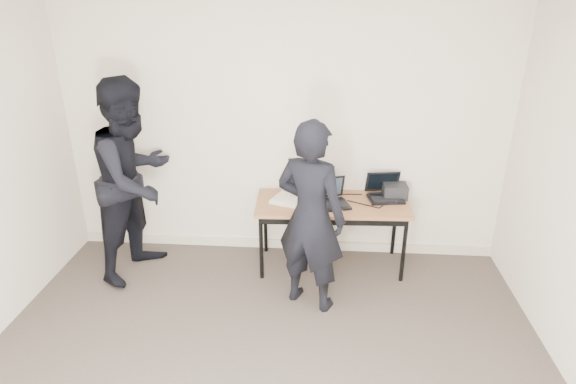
# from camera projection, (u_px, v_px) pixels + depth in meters

# --- Properties ---
(room) EXTENTS (4.60, 4.60, 2.80)m
(room) POSITION_uv_depth(u_px,v_px,m) (250.00, 237.00, 2.79)
(room) COLOR #443A34
(room) RESTS_ON ground
(desk) EXTENTS (1.53, 0.71, 0.72)m
(desk) POSITION_uv_depth(u_px,v_px,m) (332.00, 208.00, 4.77)
(desk) COLOR brown
(desk) RESTS_ON ground
(laptop_beige) EXTENTS (0.38, 0.38, 0.24)m
(laptop_beige) POSITION_uv_depth(u_px,v_px,m) (290.00, 196.00, 4.78)
(laptop_beige) COLOR beige
(laptop_beige) RESTS_ON desk
(laptop_center) EXTENTS (0.41, 0.40, 0.26)m
(laptop_center) POSITION_uv_depth(u_px,v_px,m) (330.00, 198.00, 4.70)
(laptop_center) COLOR black
(laptop_center) RESTS_ON desk
(laptop_right) EXTENTS (0.39, 0.38, 0.25)m
(laptop_right) POSITION_uv_depth(u_px,v_px,m) (384.00, 193.00, 4.83)
(laptop_right) COLOR black
(laptop_right) RESTS_ON desk
(leather_satchel) EXTENTS (0.36, 0.18, 0.25)m
(leather_satchel) POSITION_uv_depth(u_px,v_px,m) (315.00, 182.00, 4.91)
(leather_satchel) COLOR brown
(leather_satchel) RESTS_ON desk
(tissue) EXTENTS (0.14, 0.11, 0.08)m
(tissue) POSITION_uv_depth(u_px,v_px,m) (318.00, 167.00, 4.85)
(tissue) COLOR white
(tissue) RESTS_ON leather_satchel
(equipment_box) EXTENTS (0.24, 0.21, 0.14)m
(equipment_box) POSITION_uv_depth(u_px,v_px,m) (395.00, 191.00, 4.85)
(equipment_box) COLOR black
(equipment_box) RESTS_ON desk
(power_brick) EXTENTS (0.08, 0.05, 0.03)m
(power_brick) POSITION_uv_depth(u_px,v_px,m) (309.00, 208.00, 4.60)
(power_brick) COLOR black
(power_brick) RESTS_ON desk
(cables) EXTENTS (1.16, 0.42, 0.01)m
(cables) POSITION_uv_depth(u_px,v_px,m) (337.00, 203.00, 4.74)
(cables) COLOR black
(cables) RESTS_ON desk
(person_typist) EXTENTS (0.75, 0.64, 1.73)m
(person_typist) POSITION_uv_depth(u_px,v_px,m) (311.00, 217.00, 4.12)
(person_typist) COLOR black
(person_typist) RESTS_ON ground
(person_observer) EXTENTS (1.02, 1.15, 1.96)m
(person_observer) POSITION_uv_depth(u_px,v_px,m) (135.00, 179.00, 4.61)
(person_observer) COLOR black
(person_observer) RESTS_ON ground
(baseboard) EXTENTS (4.50, 0.03, 0.10)m
(baseboard) POSITION_uv_depth(u_px,v_px,m) (283.00, 244.00, 5.35)
(baseboard) COLOR beige
(baseboard) RESTS_ON ground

